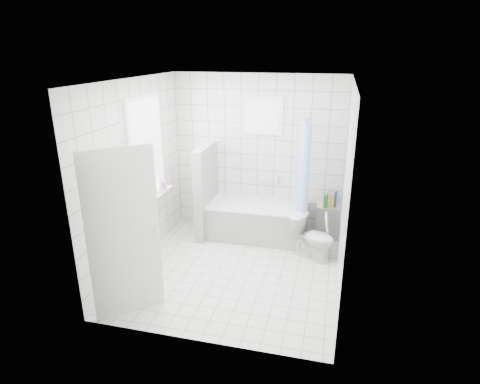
# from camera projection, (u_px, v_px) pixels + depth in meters

# --- Properties ---
(ground) EXTENTS (3.00, 3.00, 0.00)m
(ground) POSITION_uv_depth(u_px,v_px,m) (235.00, 270.00, 5.66)
(ground) COLOR white
(ground) RESTS_ON ground
(ceiling) EXTENTS (3.00, 3.00, 0.00)m
(ceiling) POSITION_uv_depth(u_px,v_px,m) (234.00, 80.00, 4.78)
(ceiling) COLOR white
(ceiling) RESTS_ON ground
(wall_back) EXTENTS (2.80, 0.02, 2.60)m
(wall_back) POSITION_uv_depth(u_px,v_px,m) (257.00, 155.00, 6.59)
(wall_back) COLOR white
(wall_back) RESTS_ON ground
(wall_front) EXTENTS (2.80, 0.02, 2.60)m
(wall_front) POSITION_uv_depth(u_px,v_px,m) (195.00, 231.00, 3.85)
(wall_front) COLOR white
(wall_front) RESTS_ON ground
(wall_left) EXTENTS (0.02, 3.00, 2.60)m
(wall_left) POSITION_uv_depth(u_px,v_px,m) (137.00, 175.00, 5.54)
(wall_left) COLOR white
(wall_left) RESTS_ON ground
(wall_right) EXTENTS (0.02, 3.00, 2.60)m
(wall_right) POSITION_uv_depth(u_px,v_px,m) (345.00, 192.00, 4.91)
(wall_right) COLOR white
(wall_right) RESTS_ON ground
(window_left) EXTENTS (0.01, 0.90, 1.40)m
(window_left) POSITION_uv_depth(u_px,v_px,m) (148.00, 149.00, 5.70)
(window_left) COLOR white
(window_left) RESTS_ON wall_left
(window_back) EXTENTS (0.50, 0.01, 0.50)m
(window_back) POSITION_uv_depth(u_px,v_px,m) (264.00, 116.00, 6.31)
(window_back) COLOR white
(window_back) RESTS_ON wall_back
(window_sill) EXTENTS (0.18, 1.02, 0.08)m
(window_sill) POSITION_uv_depth(u_px,v_px,m) (154.00, 198.00, 5.94)
(window_sill) COLOR white
(window_sill) RESTS_ON wall_left
(door) EXTENTS (0.61, 0.57, 2.00)m
(door) POSITION_uv_depth(u_px,v_px,m) (124.00, 236.00, 4.44)
(door) COLOR silver
(door) RESTS_ON ground
(bathtub) EXTENTS (1.58, 0.77, 0.58)m
(bathtub) POSITION_uv_depth(u_px,v_px,m) (257.00, 220.00, 6.57)
(bathtub) COLOR white
(bathtub) RESTS_ON ground
(partition_wall) EXTENTS (0.15, 0.85, 1.50)m
(partition_wall) POSITION_uv_depth(u_px,v_px,m) (206.00, 191.00, 6.56)
(partition_wall) COLOR white
(partition_wall) RESTS_ON ground
(tiled_ledge) EXTENTS (0.40, 0.24, 0.55)m
(tiled_ledge) POSITION_uv_depth(u_px,v_px,m) (328.00, 222.00, 6.56)
(tiled_ledge) COLOR white
(tiled_ledge) RESTS_ON ground
(toilet) EXTENTS (0.72, 0.57, 0.65)m
(toilet) POSITION_uv_depth(u_px,v_px,m) (313.00, 237.00, 5.92)
(toilet) COLOR white
(toilet) RESTS_ON ground
(curtain_rod) EXTENTS (0.02, 0.80, 0.02)m
(curtain_rod) POSITION_uv_depth(u_px,v_px,m) (308.00, 118.00, 5.80)
(curtain_rod) COLOR silver
(curtain_rod) RESTS_ON wall_back
(shower_curtain) EXTENTS (0.14, 0.48, 1.78)m
(shower_curtain) POSITION_uv_depth(u_px,v_px,m) (304.00, 180.00, 5.99)
(shower_curtain) COLOR #5386F4
(shower_curtain) RESTS_ON curtain_rod
(tub_faucet) EXTENTS (0.18, 0.06, 0.06)m
(tub_faucet) POSITION_uv_depth(u_px,v_px,m) (268.00, 182.00, 6.67)
(tub_faucet) COLOR silver
(tub_faucet) RESTS_ON wall_back
(sill_bottles) EXTENTS (0.18, 0.81, 0.33)m
(sill_bottles) POSITION_uv_depth(u_px,v_px,m) (152.00, 188.00, 5.82)
(sill_bottles) COLOR white
(sill_bottles) RESTS_ON window_sill
(ledge_bottles) EXTENTS (0.20, 0.16, 0.26)m
(ledge_bottles) POSITION_uv_depth(u_px,v_px,m) (330.00, 200.00, 6.39)
(ledge_bottles) COLOR #F2A919
(ledge_bottles) RESTS_ON tiled_ledge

